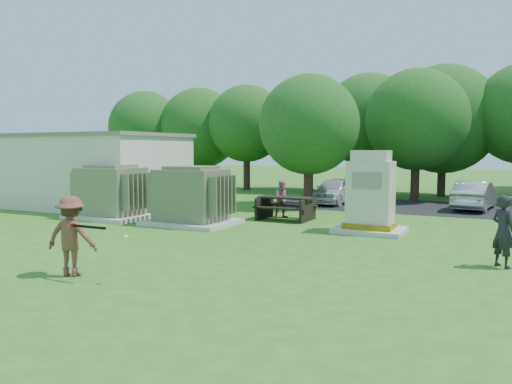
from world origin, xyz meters
The scene contains 15 objects.
ground centered at (0.00, 0.00, 0.00)m, with size 120.00×120.00×0.00m, color #2D6619.
service_building centered at (-11.00, 7.00, 1.60)m, with size 10.00×5.00×3.20m, color beige.
service_building_roof centered at (-11.00, 7.00, 3.27)m, with size 10.20×5.20×0.15m, color slate.
parking_strip centered at (7.00, 13.50, 0.01)m, with size 20.00×6.00×0.01m, color #232326.
transformer_left centered at (-6.50, 4.50, 0.97)m, with size 3.00×2.40×2.07m.
transformer_right centered at (-2.80, 4.50, 0.97)m, with size 3.00×2.40×2.07m.
generator_cabinet centered at (3.28, 5.62, 1.15)m, with size 2.16×1.76×2.63m.
picnic_table centered at (-0.24, 7.02, 0.55)m, with size 2.05×1.54×0.88m.
batter centered at (-1.06, -2.64, 0.85)m, with size 1.10×0.63×1.70m, color brown.
person_by_generator centered at (7.11, 2.21, 0.83)m, with size 0.60×0.40×1.65m, color black.
person_at_picnic centered at (-0.60, 7.57, 0.72)m, with size 0.70×0.55×1.44m, color #D26F77.
car_white centered at (-0.25, 13.17, 0.64)m, with size 1.52×3.77×1.29m, color silver.
car_silver_a centered at (6.00, 13.54, 0.63)m, with size 1.33×3.82×1.26m, color #9D9EA2.
batting_equipment centered at (-0.35, -2.78, 1.09)m, with size 1.51×0.21×0.24m.
tree_row centered at (1.75, 18.50, 4.15)m, with size 41.30×13.30×7.30m.
Camera 1 is at (7.03, -10.21, 2.69)m, focal length 35.00 mm.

